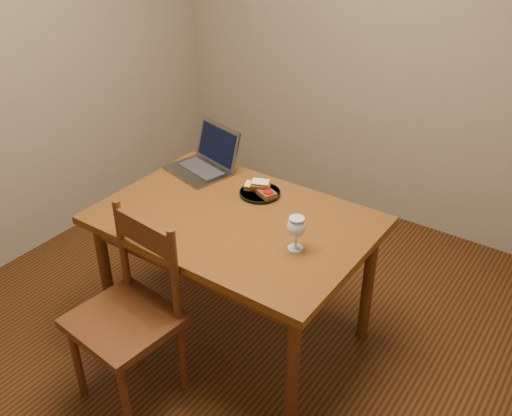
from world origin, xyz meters
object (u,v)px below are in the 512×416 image
Objects in this scene: plate at (260,193)px; milk_glass at (296,233)px; laptop at (207,158)px; table at (235,232)px; chair at (127,308)px.

milk_glass is (0.40, -0.31, 0.07)m from plate.
laptop is (-0.81, 0.38, -0.02)m from milk_glass.
table is 0.42m from milk_glass.
laptop reaches higher than plate.
chair is 1.00m from laptop.
table is at bearing -84.42° from plate.
chair is 2.25× the size of plate.
plate is 0.42m from laptop.
milk_glass reaches higher than chair.
laptop is (-0.43, 0.32, 0.15)m from table.
milk_glass is (0.38, -0.06, 0.17)m from table.
table is 2.71× the size of chair.
milk_glass is 0.41× the size of laptop.
chair is (-0.16, -0.60, -0.14)m from table.
chair is 0.82m from milk_glass.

